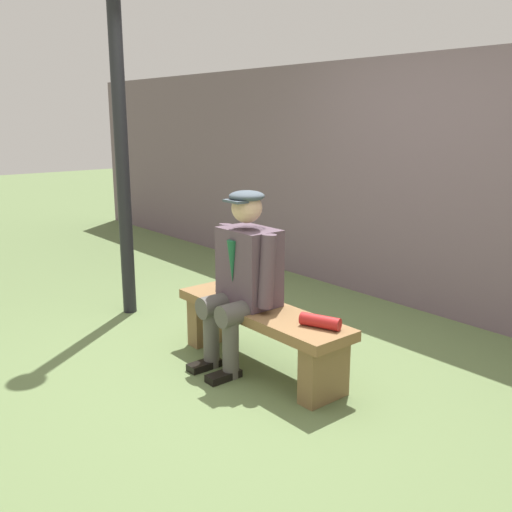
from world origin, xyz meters
name	(u,v)px	position (x,y,z in m)	size (l,w,h in m)	color
ground_plane	(260,367)	(0.00, 0.00, 0.00)	(30.00, 30.00, 0.00)	#5F7445
bench	(260,326)	(0.00, 0.00, 0.30)	(1.43, 0.38, 0.43)	olive
seated_man	(243,274)	(0.12, 0.06, 0.66)	(0.57, 0.57, 1.22)	#54414E
rolled_magazine	(320,321)	(-0.52, -0.04, 0.47)	(0.08, 0.08, 0.25)	#B21E1E
stadium_wall	(438,186)	(0.00, -1.99, 1.10)	(12.00, 0.24, 2.20)	#6A5661
lamp_post	(118,79)	(1.64, 0.14, 1.98)	(0.25, 0.25, 3.30)	black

